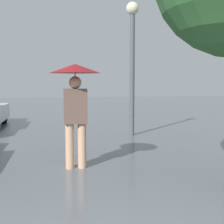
{
  "coord_description": "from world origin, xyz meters",
  "views": [
    {
      "loc": [
        -0.3,
        -2.27,
        1.65
      ],
      "look_at": [
        0.72,
        3.56,
        1.06
      ],
      "focal_mm": 50.0,
      "sensor_mm": 36.0,
      "label": 1
    }
  ],
  "objects": [
    {
      "name": "pedestrian",
      "position": [
        0.03,
        3.56,
        1.46
      ],
      "size": [
        0.95,
        0.95,
        1.96
      ],
      "color": "tan",
      "rests_on": "ground_plane"
    },
    {
      "name": "street_lamp",
      "position": [
        1.91,
        6.89,
        2.61
      ],
      "size": [
        0.38,
        0.38,
        3.96
      ],
      "color": "#515456",
      "rests_on": "ground_plane"
    }
  ]
}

